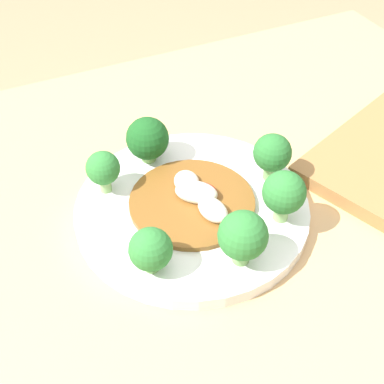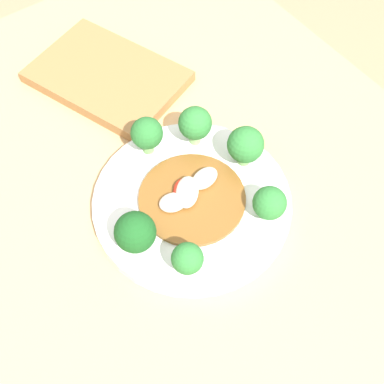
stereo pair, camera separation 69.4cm
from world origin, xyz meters
name	(u,v)px [view 1 (the left image)]	position (x,y,z in m)	size (l,w,h in m)	color
table	(207,364)	(0.00, 0.00, 0.37)	(1.04, 0.78, 0.75)	tan
plate	(192,209)	(-0.02, 0.01, 0.75)	(0.28, 0.28, 0.02)	white
broccoli_east	(272,154)	(0.09, 0.01, 0.80)	(0.05, 0.05, 0.06)	#70A356
broccoli_southwest	(151,250)	(-0.11, -0.06, 0.79)	(0.05, 0.05, 0.05)	#70A356
broccoli_northwest	(103,169)	(-0.11, 0.08, 0.80)	(0.04, 0.04, 0.06)	#89B76B
broccoli_north	(148,139)	(-0.04, 0.11, 0.80)	(0.06, 0.06, 0.06)	#7AAD5B
broccoli_south	(243,236)	(-0.01, -0.10, 0.80)	(0.05, 0.05, 0.07)	#70A356
broccoli_southeast	(284,193)	(0.06, -0.06, 0.80)	(0.05, 0.05, 0.07)	#89B76B
stirfry_center	(195,199)	(-0.02, 0.01, 0.77)	(0.15, 0.15, 0.03)	brown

